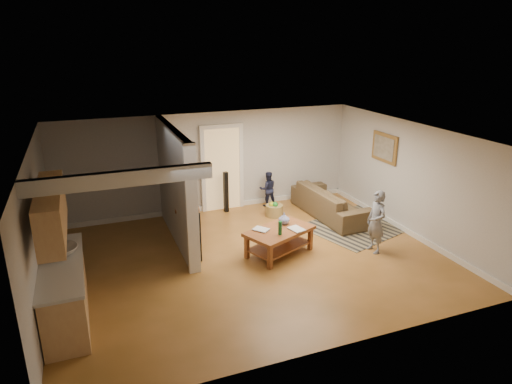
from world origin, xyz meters
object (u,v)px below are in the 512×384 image
sofa (330,216)px  toy_basket (274,210)px  tv_console (186,203)px  speaker_right (226,192)px  speaker_left (199,238)px  coffee_table (280,234)px  child (374,251)px  toddler (268,206)px

sofa → toy_basket: toy_basket is taller
toy_basket → sofa: bearing=-20.7°
tv_console → speaker_right: size_ratio=1.33×
tv_console → speaker_left: tv_console is taller
coffee_table → child: coffee_table is taller
speaker_right → toddler: 1.26m
sofa → tv_console: tv_console is taller
speaker_right → tv_console: bearing=-147.6°
speaker_right → child: speaker_right is taller
sofa → coffee_table: bearing=122.8°
sofa → toddler: size_ratio=2.61×
coffee_table → speaker_right: bearing=96.5°
speaker_right → speaker_left: bearing=-126.7°
coffee_table → toddler: 2.81m
toy_basket → child: bearing=-65.9°
speaker_left → speaker_right: 2.72m
sofa → tv_console: (-3.58, 0.15, 0.76)m
toddler → speaker_right: bearing=9.1°
toy_basket → speaker_left: bearing=-144.5°
sofa → child: 2.08m
coffee_table → toddler: bearing=72.5°
speaker_right → child: size_ratio=0.80×
tv_console → speaker_left: 1.35m
sofa → coffee_table: size_ratio=1.54×
speaker_right → sofa: bearing=-35.3°
toy_basket → child: (1.15, -2.56, -0.16)m
sofa → toddler: bearing=41.9°
speaker_left → child: 3.63m
coffee_table → tv_console: size_ratio=1.13×
tv_console → toy_basket: tv_console is taller
tv_console → toy_basket: 2.37m
sofa → speaker_left: speaker_left is taller
speaker_right → toy_basket: (1.02, -0.71, -0.36)m
coffee_table → speaker_right: speaker_right is taller
speaker_right → toy_basket: speaker_right is taller
sofa → speaker_left: size_ratio=2.43×
speaker_right → child: bearing=-64.4°
tv_console → speaker_right: 1.65m
tv_console → child: 4.15m
speaker_left → coffee_table: bearing=4.9°
speaker_left → toy_basket: bearing=50.0°
child → toddler: 3.44m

